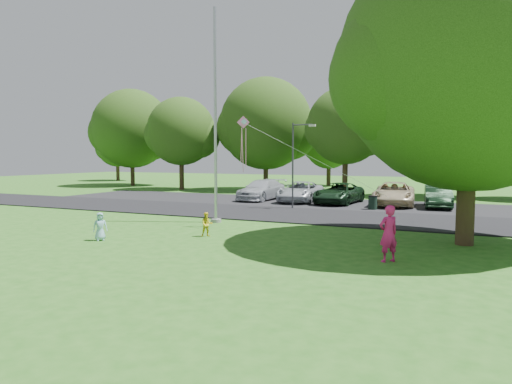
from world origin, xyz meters
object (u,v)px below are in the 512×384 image
at_px(flagpole, 215,134).
at_px(child_yellow, 207,224).
at_px(woman, 388,234).
at_px(kite, 247,134).
at_px(big_tree, 467,67).
at_px(child_blue, 100,226).
at_px(street_lamp, 296,157).
at_px(trash_can, 373,203).

distance_m(flagpole, child_yellow, 5.36).
distance_m(woman, child_yellow, 7.27).
xyz_separation_m(flagpole, kite, (2.09, -0.96, -0.07)).
bearing_deg(child_yellow, flagpole, 75.76).
height_order(big_tree, child_blue, big_tree).
bearing_deg(big_tree, woman, -117.72).
relative_size(street_lamp, child_yellow, 5.37).
relative_size(woman, kite, 0.24).
distance_m(woman, kite, 8.42).
distance_m(trash_can, child_yellow, 12.34).
xyz_separation_m(big_tree, kite, (-8.58, 0.33, -2.11)).
bearing_deg(street_lamp, big_tree, -40.13).
bearing_deg(child_yellow, trash_can, 31.02).
height_order(trash_can, child_blue, child_blue).
relative_size(big_tree, kite, 1.54).
bearing_deg(flagpole, big_tree, -6.88).
bearing_deg(kite, flagpole, 127.00).
relative_size(big_tree, child_yellow, 11.52).
height_order(street_lamp, big_tree, big_tree).
xyz_separation_m(child_blue, kite, (3.69, 4.96, 3.57)).
distance_m(child_yellow, child_blue, 3.98).
bearing_deg(street_lamp, child_blue, -102.68).
relative_size(trash_can, big_tree, 0.08).
height_order(big_tree, woman, big_tree).
distance_m(child_yellow, kite, 4.48).
bearing_deg(woman, child_yellow, -55.96).
bearing_deg(flagpole, child_blue, -105.07).
xyz_separation_m(big_tree, woman, (-1.98, -3.77, -5.36)).
bearing_deg(flagpole, child_yellow, -65.81).
bearing_deg(child_yellow, street_lamp, 51.43).
bearing_deg(street_lamp, woman, -57.56).
bearing_deg(child_blue, flagpole, 24.03).
bearing_deg(kite, big_tree, -30.55).
xyz_separation_m(street_lamp, kite, (0.47, -7.73, 1.02)).
bearing_deg(flagpole, kite, -24.64).
bearing_deg(woman, flagpole, -74.19).
xyz_separation_m(trash_can, woman, (2.77, -13.05, 0.42)).
bearing_deg(big_tree, trash_can, 117.08).
xyz_separation_m(trash_can, kite, (-3.84, -8.96, 3.67)).
bearing_deg(woman, big_tree, -161.76).
height_order(flagpole, big_tree, big_tree).
relative_size(big_tree, woman, 6.47).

